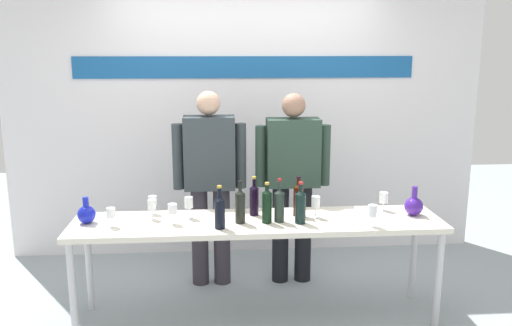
% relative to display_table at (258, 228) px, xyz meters
% --- Properties ---
extents(ground_plane, '(10.00, 10.00, 0.00)m').
position_rel_display_table_xyz_m(ground_plane, '(0.00, 0.00, -0.71)').
color(ground_plane, '#95A1A6').
extents(back_wall, '(4.52, 0.11, 3.00)m').
position_rel_display_table_xyz_m(back_wall, '(0.00, 1.42, 0.80)').
color(back_wall, white).
rests_on(back_wall, ground).
extents(display_table, '(2.67, 0.58, 0.77)m').
position_rel_display_table_xyz_m(display_table, '(0.00, 0.00, 0.00)').
color(display_table, silver).
rests_on(display_table, ground).
extents(decanter_blue_left, '(0.13, 0.13, 0.19)m').
position_rel_display_table_xyz_m(decanter_blue_left, '(-1.21, 0.03, 0.13)').
color(decanter_blue_left, '#1520B9').
rests_on(decanter_blue_left, display_table).
extents(decanter_blue_right, '(0.14, 0.14, 0.22)m').
position_rel_display_table_xyz_m(decanter_blue_right, '(1.16, 0.03, 0.13)').
color(decanter_blue_right, '#421D90').
rests_on(decanter_blue_right, display_table).
extents(presenter_left, '(0.60, 0.22, 1.65)m').
position_rel_display_table_xyz_m(presenter_left, '(-0.35, 0.64, 0.23)').
color(presenter_left, '#322D35').
rests_on(presenter_left, ground).
extents(presenter_right, '(0.63, 0.22, 1.62)m').
position_rel_display_table_xyz_m(presenter_right, '(0.35, 0.64, 0.23)').
color(presenter_right, black).
rests_on(presenter_right, ground).
extents(wine_bottle_0, '(0.07, 0.07, 0.31)m').
position_rel_display_table_xyz_m(wine_bottle_0, '(-0.13, -0.05, 0.19)').
color(wine_bottle_0, black).
rests_on(wine_bottle_0, display_table).
extents(wine_bottle_1, '(0.08, 0.08, 0.30)m').
position_rel_display_table_xyz_m(wine_bottle_1, '(0.30, -0.09, 0.19)').
color(wine_bottle_1, black).
rests_on(wine_bottle_1, display_table).
extents(wine_bottle_2, '(0.07, 0.07, 0.30)m').
position_rel_display_table_xyz_m(wine_bottle_2, '(0.06, -0.06, 0.19)').
color(wine_bottle_2, black).
rests_on(wine_bottle_2, display_table).
extents(wine_bottle_3, '(0.07, 0.07, 0.32)m').
position_rel_display_table_xyz_m(wine_bottle_3, '(0.15, -0.05, 0.19)').
color(wine_bottle_3, '#202F28').
rests_on(wine_bottle_3, display_table).
extents(wine_bottle_4, '(0.07, 0.07, 0.30)m').
position_rel_display_table_xyz_m(wine_bottle_4, '(-0.27, -0.16, 0.19)').
color(wine_bottle_4, black).
rests_on(wine_bottle_4, display_table).
extents(wine_bottle_5, '(0.07, 0.07, 0.29)m').
position_rel_display_table_xyz_m(wine_bottle_5, '(-0.02, 0.12, 0.18)').
color(wine_bottle_5, black).
rests_on(wine_bottle_5, display_table).
extents(wine_bottle_6, '(0.07, 0.07, 0.30)m').
position_rel_display_table_xyz_m(wine_bottle_6, '(0.31, 0.08, 0.19)').
color(wine_bottle_6, '#331105').
rests_on(wine_bottle_6, display_table).
extents(wine_glass_left_0, '(0.06, 0.06, 0.14)m').
position_rel_display_table_xyz_m(wine_glass_left_0, '(-0.76, 0.08, 0.16)').
color(wine_glass_left_0, white).
rests_on(wine_glass_left_0, display_table).
extents(wine_glass_left_1, '(0.06, 0.06, 0.15)m').
position_rel_display_table_xyz_m(wine_glass_left_1, '(-0.60, -0.04, 0.17)').
color(wine_glass_left_1, white).
rests_on(wine_glass_left_1, display_table).
extents(wine_glass_left_2, '(0.06, 0.06, 0.16)m').
position_rel_display_table_xyz_m(wine_glass_left_2, '(-0.50, 0.09, 0.17)').
color(wine_glass_left_2, white).
rests_on(wine_glass_left_2, display_table).
extents(wine_glass_left_3, '(0.06, 0.06, 0.14)m').
position_rel_display_table_xyz_m(wine_glass_left_3, '(-0.77, 0.21, 0.16)').
color(wine_glass_left_3, white).
rests_on(wine_glass_left_3, display_table).
extents(wine_glass_left_4, '(0.06, 0.06, 0.14)m').
position_rel_display_table_xyz_m(wine_glass_left_4, '(-1.02, -0.06, 0.16)').
color(wine_glass_left_4, white).
rests_on(wine_glass_left_4, display_table).
extents(wine_glass_right_0, '(0.06, 0.06, 0.16)m').
position_rel_display_table_xyz_m(wine_glass_right_0, '(0.78, -0.20, 0.17)').
color(wine_glass_right_0, white).
rests_on(wine_glass_right_0, display_table).
extents(wine_glass_right_1, '(0.07, 0.07, 0.14)m').
position_rel_display_table_xyz_m(wine_glass_right_1, '(0.98, 0.16, 0.16)').
color(wine_glass_right_1, white).
rests_on(wine_glass_right_1, display_table).
extents(wine_glass_right_2, '(0.06, 0.06, 0.16)m').
position_rel_display_table_xyz_m(wine_glass_right_2, '(0.43, 0.03, 0.18)').
color(wine_glass_right_2, white).
rests_on(wine_glass_right_2, display_table).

